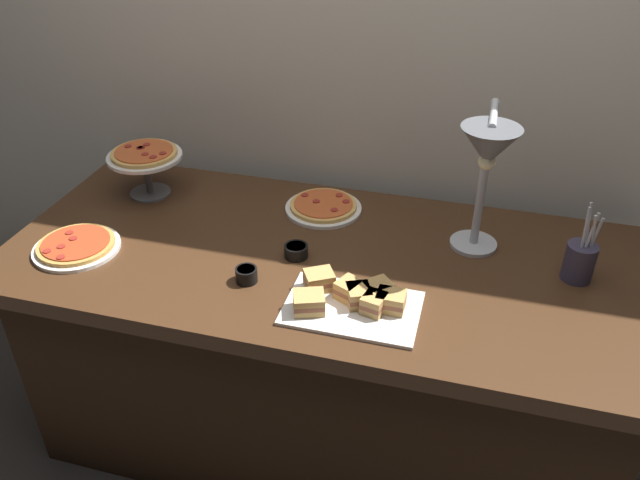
{
  "coord_description": "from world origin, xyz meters",
  "views": [
    {
      "loc": [
        0.4,
        -1.5,
        1.82
      ],
      "look_at": [
        -0.01,
        0.0,
        0.81
      ],
      "focal_mm": 35.81,
      "sensor_mm": 36.0,
      "label": 1
    }
  ],
  "objects_px": {
    "sauce_cup_near": "(246,274)",
    "pizza_plate_raised_stand": "(145,159)",
    "sauce_cup_far": "(296,251)",
    "heat_lamp": "(487,159)",
    "pizza_plate_front": "(323,207)",
    "pizza_plate_center": "(76,246)",
    "utensil_holder": "(580,261)",
    "sandwich_platter": "(352,299)"
  },
  "relations": [
    {
      "from": "sauce_cup_near",
      "to": "pizza_plate_raised_stand",
      "type": "bearing_deg",
      "value": 142.44
    },
    {
      "from": "sauce_cup_near",
      "to": "sauce_cup_far",
      "type": "distance_m",
      "value": 0.18
    },
    {
      "from": "sauce_cup_far",
      "to": "pizza_plate_center",
      "type": "bearing_deg",
      "value": -167.6
    },
    {
      "from": "pizza_plate_front",
      "to": "pizza_plate_raised_stand",
      "type": "relative_size",
      "value": 1.01
    },
    {
      "from": "sandwich_platter",
      "to": "utensil_holder",
      "type": "height_order",
      "value": "utensil_holder"
    },
    {
      "from": "pizza_plate_front",
      "to": "sauce_cup_near",
      "type": "relative_size",
      "value": 4.12
    },
    {
      "from": "pizza_plate_center",
      "to": "sandwich_platter",
      "type": "relative_size",
      "value": 0.73
    },
    {
      "from": "heat_lamp",
      "to": "sandwich_platter",
      "type": "height_order",
      "value": "heat_lamp"
    },
    {
      "from": "heat_lamp",
      "to": "pizza_plate_raised_stand",
      "type": "xyz_separation_m",
      "value": [
        -1.09,
        0.18,
        -0.23
      ]
    },
    {
      "from": "sandwich_platter",
      "to": "pizza_plate_center",
      "type": "bearing_deg",
      "value": 176.95
    },
    {
      "from": "heat_lamp",
      "to": "pizza_plate_front",
      "type": "relative_size",
      "value": 1.84
    },
    {
      "from": "pizza_plate_front",
      "to": "sandwich_platter",
      "type": "bearing_deg",
      "value": -66.51
    },
    {
      "from": "utensil_holder",
      "to": "heat_lamp",
      "type": "bearing_deg",
      "value": -169.53
    },
    {
      "from": "pizza_plate_front",
      "to": "pizza_plate_center",
      "type": "bearing_deg",
      "value": -146.86
    },
    {
      "from": "pizza_plate_front",
      "to": "pizza_plate_raised_stand",
      "type": "height_order",
      "value": "pizza_plate_raised_stand"
    },
    {
      "from": "pizza_plate_center",
      "to": "sandwich_platter",
      "type": "xyz_separation_m",
      "value": [
        0.85,
        -0.05,
        0.01
      ]
    },
    {
      "from": "pizza_plate_raised_stand",
      "to": "sauce_cup_near",
      "type": "xyz_separation_m",
      "value": [
        0.5,
        -0.39,
        -0.11
      ]
    },
    {
      "from": "heat_lamp",
      "to": "utensil_holder",
      "type": "xyz_separation_m",
      "value": [
        0.29,
        0.05,
        -0.3
      ]
    },
    {
      "from": "sauce_cup_near",
      "to": "sauce_cup_far",
      "type": "xyz_separation_m",
      "value": [
        0.1,
        0.15,
        -0.0
      ]
    },
    {
      "from": "pizza_plate_raised_stand",
      "to": "sandwich_platter",
      "type": "xyz_separation_m",
      "value": [
        0.81,
        -0.42,
        -0.11
      ]
    },
    {
      "from": "utensil_holder",
      "to": "sauce_cup_far",
      "type": "bearing_deg",
      "value": -172.49
    },
    {
      "from": "sandwich_platter",
      "to": "utensil_holder",
      "type": "relative_size",
      "value": 1.53
    },
    {
      "from": "heat_lamp",
      "to": "pizza_plate_center",
      "type": "xyz_separation_m",
      "value": [
        -1.14,
        -0.19,
        -0.34
      ]
    },
    {
      "from": "heat_lamp",
      "to": "sauce_cup_near",
      "type": "relative_size",
      "value": 7.59
    },
    {
      "from": "pizza_plate_center",
      "to": "pizza_plate_front",
      "type": "bearing_deg",
      "value": 33.14
    },
    {
      "from": "pizza_plate_center",
      "to": "utensil_holder",
      "type": "bearing_deg",
      "value": 9.73
    },
    {
      "from": "sandwich_platter",
      "to": "sauce_cup_near",
      "type": "height_order",
      "value": "sandwich_platter"
    },
    {
      "from": "pizza_plate_center",
      "to": "sauce_cup_near",
      "type": "relative_size",
      "value": 4.17
    },
    {
      "from": "pizza_plate_raised_stand",
      "to": "sauce_cup_near",
      "type": "distance_m",
      "value": 0.64
    },
    {
      "from": "pizza_plate_front",
      "to": "sauce_cup_near",
      "type": "xyz_separation_m",
      "value": [
        -0.1,
        -0.43,
        0.01
      ]
    },
    {
      "from": "pizza_plate_center",
      "to": "sauce_cup_far",
      "type": "relative_size",
      "value": 3.61
    },
    {
      "from": "pizza_plate_center",
      "to": "pizza_plate_raised_stand",
      "type": "distance_m",
      "value": 0.39
    },
    {
      "from": "pizza_plate_raised_stand",
      "to": "sauce_cup_far",
      "type": "bearing_deg",
      "value": -21.25
    },
    {
      "from": "pizza_plate_front",
      "to": "heat_lamp",
      "type": "bearing_deg",
      "value": -25.27
    },
    {
      "from": "pizza_plate_center",
      "to": "sauce_cup_near",
      "type": "height_order",
      "value": "sauce_cup_near"
    },
    {
      "from": "sauce_cup_near",
      "to": "sauce_cup_far",
      "type": "relative_size",
      "value": 0.87
    },
    {
      "from": "pizza_plate_front",
      "to": "pizza_plate_raised_stand",
      "type": "xyz_separation_m",
      "value": [
        -0.6,
        -0.05,
        0.12
      ]
    },
    {
      "from": "heat_lamp",
      "to": "sauce_cup_far",
      "type": "bearing_deg",
      "value": -174.22
    },
    {
      "from": "sauce_cup_far",
      "to": "utensil_holder",
      "type": "height_order",
      "value": "utensil_holder"
    },
    {
      "from": "heat_lamp",
      "to": "sauce_cup_near",
      "type": "height_order",
      "value": "heat_lamp"
    },
    {
      "from": "sauce_cup_near",
      "to": "utensil_holder",
      "type": "relative_size",
      "value": 0.27
    },
    {
      "from": "pizza_plate_front",
      "to": "sandwich_platter",
      "type": "relative_size",
      "value": 0.72
    }
  ]
}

